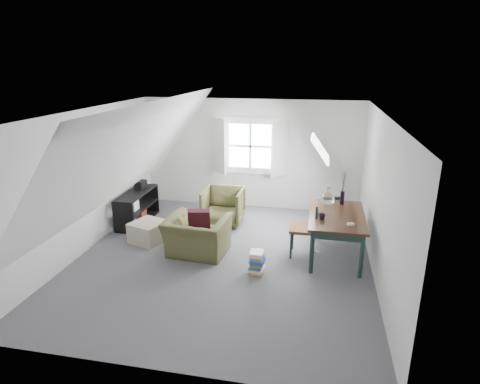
% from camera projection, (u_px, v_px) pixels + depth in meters
% --- Properties ---
extents(floor, '(5.50, 5.50, 0.00)m').
position_uv_depth(floor, '(223.00, 258.00, 7.00)').
color(floor, '#515156').
rests_on(floor, ground).
extents(ceiling, '(5.50, 5.50, 0.00)m').
position_uv_depth(ceiling, '(221.00, 114.00, 6.23)').
color(ceiling, white).
rests_on(ceiling, wall_back).
extents(wall_back, '(5.00, 0.00, 5.00)m').
position_uv_depth(wall_back, '(251.00, 154.00, 9.18)').
color(wall_back, silver).
rests_on(wall_back, ground).
extents(wall_front, '(5.00, 0.00, 5.00)m').
position_uv_depth(wall_front, '(158.00, 271.00, 4.05)').
color(wall_front, silver).
rests_on(wall_front, ground).
extents(wall_left, '(0.00, 5.50, 5.50)m').
position_uv_depth(wall_left, '(85.00, 182.00, 7.08)').
color(wall_left, silver).
rests_on(wall_left, ground).
extents(wall_right, '(0.00, 5.50, 5.50)m').
position_uv_depth(wall_right, '(380.00, 200.00, 6.15)').
color(wall_right, silver).
rests_on(wall_right, ground).
extents(slope_left, '(3.19, 5.50, 4.48)m').
position_uv_depth(slope_left, '(132.00, 155.00, 6.74)').
color(slope_left, white).
rests_on(slope_left, wall_left).
extents(slope_right, '(3.19, 5.50, 4.48)m').
position_uv_depth(slope_right, '(320.00, 164.00, 6.16)').
color(slope_right, white).
rests_on(slope_right, wall_right).
extents(dormer_window, '(1.71, 0.35, 1.30)m').
position_uv_depth(dormer_window, '(250.00, 146.00, 9.05)').
color(dormer_window, white).
rests_on(dormer_window, wall_back).
extents(skylight, '(0.35, 0.75, 0.47)m').
position_uv_depth(skylight, '(320.00, 149.00, 7.39)').
color(skylight, white).
rests_on(skylight, slope_right).
extents(armchair_near, '(1.11, 0.99, 0.68)m').
position_uv_depth(armchair_near, '(198.00, 253.00, 7.17)').
color(armchair_near, '#494826').
rests_on(armchair_near, floor).
extents(armchair_far, '(0.82, 0.85, 0.76)m').
position_uv_depth(armchair_far, '(223.00, 222.00, 8.56)').
color(armchair_far, '#494826').
rests_on(armchair_far, floor).
extents(throw_pillow, '(0.42, 0.29, 0.40)m').
position_uv_depth(throw_pillow, '(199.00, 219.00, 7.13)').
color(throw_pillow, '#3C101E').
rests_on(throw_pillow, armchair_near).
extents(ottoman, '(0.74, 0.74, 0.39)m').
position_uv_depth(ottoman, '(149.00, 232.00, 7.62)').
color(ottoman, tan).
rests_on(ottoman, floor).
extents(dining_table, '(0.93, 1.56, 0.78)m').
position_uv_depth(dining_table, '(336.00, 220.00, 6.89)').
color(dining_table, '#371D0F').
rests_on(dining_table, floor).
extents(demijohn, '(0.23, 0.23, 0.33)m').
position_uv_depth(demijohn, '(328.00, 198.00, 7.26)').
color(demijohn, silver).
rests_on(demijohn, dining_table).
extents(vase_twigs, '(0.08, 0.09, 0.62)m').
position_uv_depth(vase_twigs, '(342.00, 197.00, 7.31)').
color(vase_twigs, black).
rests_on(vase_twigs, dining_table).
extents(cup, '(0.12, 0.12, 0.10)m').
position_uv_depth(cup, '(322.00, 220.00, 6.63)').
color(cup, black).
rests_on(cup, dining_table).
extents(paper_box, '(0.13, 0.11, 0.04)m').
position_uv_depth(paper_box, '(351.00, 224.00, 6.40)').
color(paper_box, white).
rests_on(paper_box, dining_table).
extents(dining_chair_far, '(0.39, 0.39, 0.82)m').
position_uv_depth(dining_chair_far, '(329.00, 213.00, 7.92)').
color(dining_chair_far, brown).
rests_on(dining_chair_far, floor).
extents(dining_chair_near, '(0.47, 0.47, 0.99)m').
position_uv_depth(dining_chair_near, '(306.00, 228.00, 6.97)').
color(dining_chair_near, brown).
rests_on(dining_chair_near, floor).
extents(media_shelf, '(0.43, 1.30, 0.67)m').
position_uv_depth(media_shelf, '(136.00, 209.00, 8.47)').
color(media_shelf, black).
rests_on(media_shelf, floor).
extents(electronics_box, '(0.21, 0.27, 0.20)m').
position_uv_depth(electronics_box, '(141.00, 185.00, 8.61)').
color(electronics_box, black).
rests_on(electronics_box, media_shelf).
extents(magazine_stack, '(0.27, 0.32, 0.36)m').
position_uv_depth(magazine_stack, '(257.00, 262.00, 6.46)').
color(magazine_stack, '#B29933').
rests_on(magazine_stack, floor).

